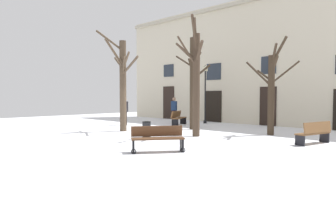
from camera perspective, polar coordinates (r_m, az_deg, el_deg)
ground_plane at (r=14.93m, az=-4.63°, el=-4.25°), size 34.20×34.20×0.00m
building_facade at (r=21.82m, az=13.22°, el=9.07°), size 21.38×0.60×8.37m
tree_foreground at (r=16.58m, az=-8.42°, el=5.58°), size 2.48×2.32×5.22m
tree_left_of_center at (r=14.28m, az=5.19°, el=5.94°), size 1.46×1.30×5.33m
tree_near_facade at (r=17.41m, az=4.64°, el=5.65°), size 2.41×1.38×5.13m
tree_right_of_center at (r=15.60m, az=18.64°, el=4.04°), size 2.09×1.72×4.58m
streetlamp at (r=21.36m, az=6.92°, el=4.48°), size 0.30×0.30×4.02m
litter_bin at (r=13.72m, az=-4.01°, el=-3.31°), size 0.40×0.40×0.74m
bench_near_lamp at (r=19.92m, az=1.93°, el=-1.07°), size 1.19×1.87×0.92m
bench_near_center_tree at (r=13.22m, az=25.48°, el=-3.48°), size 0.84×1.81×0.89m
bench_far_corner at (r=10.32m, az=-1.94°, el=-4.91°), size 1.45×1.70×0.87m
person_strolling at (r=20.18m, az=-8.00°, el=0.47°), size 0.42×0.29×1.80m
person_near_bench at (r=21.68m, az=1.13°, el=0.65°), size 0.42×0.30×1.80m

